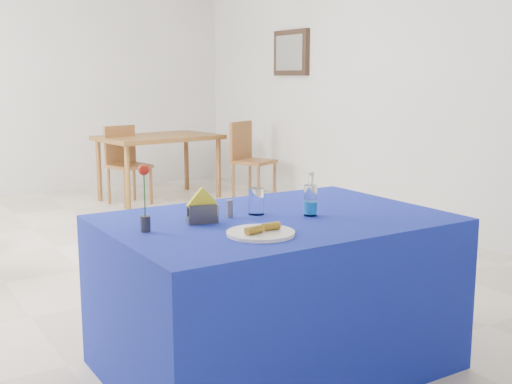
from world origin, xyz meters
TOP-DOWN VIEW (x-y plane):
  - floor at (0.00, 0.00)m, footprint 7.00×7.00m
  - room_shell at (0.00, 0.00)m, footprint 7.00×7.00m
  - picture_frame at (2.47, 1.60)m, footprint 0.06×0.64m
  - picture_art at (2.44, 1.60)m, footprint 0.02×0.52m
  - plate at (-0.48, -2.36)m, footprint 0.29×0.29m
  - drinking_glass at (-0.27, -2.00)m, footprint 0.08×0.08m
  - salt_shaker at (-0.53, -2.05)m, footprint 0.03×0.03m
  - pepper_shaker at (-0.41, -1.99)m, footprint 0.03×0.03m
  - blue_table at (-0.23, -2.10)m, footprint 1.60×1.10m
  - water_bottle at (-0.06, -2.16)m, footprint 0.07×0.07m
  - napkin_holder at (-0.59, -2.03)m, footprint 0.16×0.08m
  - rose_vase at (-0.87, -2.04)m, footprint 0.05×0.05m
  - oak_table at (1.10, 2.32)m, footprint 1.43×1.01m
  - chair_bg_left at (0.67, 2.28)m, footprint 0.47×0.47m
  - chair_bg_right at (1.98, 1.76)m, footprint 0.54×0.54m
  - banana_pieces at (-0.47, -2.37)m, footprint 0.18×0.06m

SIDE VIEW (x-z plane):
  - floor at x=0.00m, z-range 0.00..0.00m
  - blue_table at x=-0.23m, z-range 0.00..0.76m
  - chair_bg_left at x=0.67m, z-range 0.07..0.95m
  - chair_bg_right at x=1.98m, z-range 0.07..0.99m
  - oak_table at x=1.10m, z-range 0.30..1.06m
  - plate at x=-0.48m, z-range 0.76..0.77m
  - banana_pieces at x=-0.47m, z-range 0.77..0.81m
  - salt_shaker at x=-0.53m, z-range 0.76..0.84m
  - pepper_shaker at x=-0.41m, z-range 0.76..0.84m
  - napkin_holder at x=-0.59m, z-range 0.73..0.89m
  - drinking_glass at x=-0.27m, z-range 0.76..0.89m
  - water_bottle at x=-0.06m, z-range 0.72..0.94m
  - rose_vase at x=-0.87m, z-range 0.75..1.05m
  - picture_frame at x=2.47m, z-range 1.44..1.96m
  - picture_art at x=2.44m, z-range 1.50..1.90m
  - room_shell at x=0.00m, z-range -1.75..5.25m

